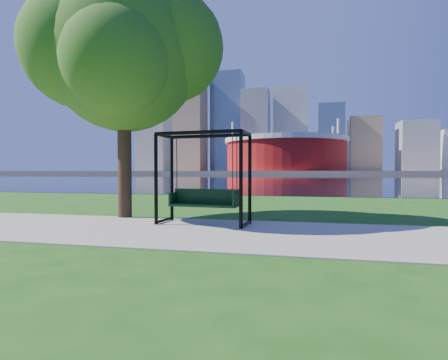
% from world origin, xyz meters
% --- Properties ---
extents(ground, '(900.00, 900.00, 0.00)m').
position_xyz_m(ground, '(0.00, 0.00, 0.00)').
color(ground, '#1E5114').
rests_on(ground, ground).
extents(path, '(120.00, 4.00, 0.03)m').
position_xyz_m(path, '(0.00, -0.50, 0.01)').
color(path, '#9E937F').
rests_on(path, ground).
extents(river, '(900.00, 180.00, 0.02)m').
position_xyz_m(river, '(0.00, 102.00, 0.01)').
color(river, black).
rests_on(river, ground).
extents(far_bank, '(900.00, 228.00, 2.00)m').
position_xyz_m(far_bank, '(0.00, 306.00, 1.00)').
color(far_bank, '#937F60').
rests_on(far_bank, ground).
extents(stadium, '(83.00, 83.00, 32.00)m').
position_xyz_m(stadium, '(-10.00, 235.00, 14.23)').
color(stadium, maroon).
rests_on(stadium, far_bank).
extents(skyline, '(392.00, 66.00, 96.50)m').
position_xyz_m(skyline, '(-4.27, 319.39, 35.89)').
color(skyline, gray).
rests_on(skyline, far_bank).
extents(swing, '(2.47, 1.22, 2.45)m').
position_xyz_m(swing, '(-0.49, 0.63, 1.19)').
color(swing, black).
rests_on(swing, ground).
extents(park_tree, '(5.87, 5.30, 7.29)m').
position_xyz_m(park_tree, '(-3.30, 1.51, 5.06)').
color(park_tree, black).
rests_on(park_tree, ground).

